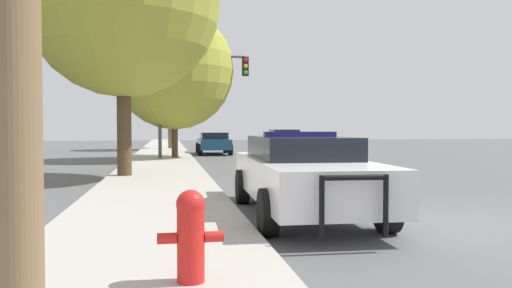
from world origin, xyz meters
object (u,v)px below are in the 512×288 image
Objects in this scene: car_background_oncoming at (284,141)px; tree_sidewalk_far at (170,74)px; car_background_midblock at (213,142)px; traffic_light at (197,83)px; tree_sidewalk_near at (123,0)px; police_car at (303,172)px; fire_hydrant at (191,233)px; tree_sidewalk_mid at (174,70)px.

car_background_oncoming is 10.45m from tree_sidewalk_far.
tree_sidewalk_far is (-2.43, 6.25, 4.60)m from car_background_midblock.
car_background_midblock is 8.13m from tree_sidewalk_far.
traffic_light is 8.72m from tree_sidewalk_near.
police_car is at bearing -86.23° from traffic_light.
traffic_light is at bearing 71.91° from tree_sidewalk_near.
tree_sidewalk_far is at bearing 95.48° from traffic_light.
car_background_oncoming is 0.55× the size of tree_sidewalk_far.
tree_sidewalk_far is (-1.14, 11.91, 1.63)m from traffic_light.
tree_sidewalk_far is (0.03, 30.84, 4.71)m from fire_hydrant.
fire_hydrant is 24.72m from car_background_midblock.
tree_sidewalk_near is 9.17m from tree_sidewalk_mid.
car_background_midblock is at bearing -88.89° from police_car.
tree_sidewalk_mid is at bearing 79.72° from tree_sidewalk_near.
tree_sidewalk_near is 1.12× the size of tree_sidewalk_far.
traffic_light is 8.05m from car_background_oncoming.
tree_sidewalk_near is (-8.10, -13.32, 4.59)m from car_background_oncoming.
traffic_light is 6.53m from car_background_midblock.
tree_sidewalk_far reaches higher than car_background_midblock.
fire_hydrant is 0.17× the size of traffic_light.
police_car is 20.65m from car_background_midblock.
car_background_oncoming is at bearing -100.52° from police_car.
traffic_light is at bearing 46.24° from car_background_oncoming.
tree_sidewalk_far reaches higher than traffic_light.
car_background_midblock reaches higher than fire_hydrant.
tree_sidewalk_far reaches higher than tree_sidewalk_mid.
tree_sidewalk_mid is (-2.32, -4.84, 3.64)m from car_background_midblock.
police_car is 1.08× the size of traffic_light.
traffic_light is at bearing 86.44° from fire_hydrant.
traffic_light is at bearing -38.76° from tree_sidewalk_mid.
car_background_oncoming is at bearing 33.94° from tree_sidewalk_mid.
traffic_light is 0.61× the size of tree_sidewalk_near.
fire_hydrant is at bearing -93.56° from traffic_light.
car_background_oncoming is at bearing -6.11° from car_background_midblock.
tree_sidewalk_mid is (0.11, -11.09, -0.96)m from tree_sidewalk_far.
police_car reaches higher than fire_hydrant.
traffic_light is 0.68× the size of tree_sidewalk_far.
tree_sidewalk_near is at bearing 61.32° from car_background_oncoming.
police_car is at bearing 80.16° from car_background_oncoming.
fire_hydrant is 19.21m from traffic_light.
tree_sidewalk_near is (-3.94, -13.80, 4.66)m from car_background_midblock.
car_background_midblock is 6.48m from tree_sidewalk_mid.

